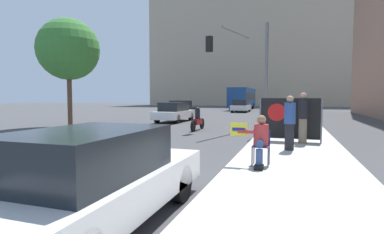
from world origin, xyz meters
TOP-DOWN VIEW (x-y plane):
  - ground_plane at (0.00, 0.00)m, footprint 160.00×160.00m
  - sidewalk_curb at (3.53, 15.00)m, footprint 3.13×90.00m
  - building_backdrop_far at (-2.00, 65.04)m, footprint 52.00×12.00m
  - seated_protester at (2.73, 3.29)m, footprint 0.94×0.77m
  - jogger_on_sidewalk at (3.38, 5.78)m, footprint 0.34×0.34m
  - pedestrian_behind at (3.82, 7.36)m, footprint 0.34×0.34m
  - protest_banner at (3.36, 7.73)m, footprint 2.22×0.06m
  - traffic_light_pole at (0.98, 11.51)m, footprint 3.37×3.14m
  - parked_car_curbside at (0.88, -0.55)m, footprint 1.74×4.23m
  - car_on_road_nearest at (-4.79, 16.57)m, footprint 1.74×4.69m
  - car_on_road_midblock at (-6.89, 23.57)m, footprint 1.85×4.13m
  - car_on_road_distant at (-2.48, 32.56)m, footprint 1.90×4.44m
  - city_bus_on_road at (-3.55, 40.55)m, footprint 2.55×10.77m
  - motorcycle_on_road at (-1.44, 11.65)m, footprint 0.28×2.22m
  - street_tree_near_curb at (-9.51, 11.11)m, footprint 3.70×3.70m

SIDE VIEW (x-z plane):
  - ground_plane at x=0.00m, z-range 0.00..0.00m
  - sidewalk_curb at x=3.53m, z-range 0.00..0.16m
  - motorcycle_on_road at x=-1.44m, z-range -0.09..1.18m
  - parked_car_curbside at x=0.88m, z-range 0.00..1.37m
  - car_on_road_nearest at x=-4.79m, z-range 0.00..1.44m
  - car_on_road_midblock at x=-6.89m, z-range -0.01..1.49m
  - car_on_road_distant at x=-2.48m, z-range -0.01..1.51m
  - seated_protester at x=2.73m, z-range 0.21..1.42m
  - protest_banner at x=3.36m, z-range 0.21..1.82m
  - jogger_on_sidewalk at x=3.38m, z-range 0.18..1.87m
  - pedestrian_behind at x=3.82m, z-range 0.18..1.99m
  - city_bus_on_road at x=-3.55m, z-range 0.24..3.38m
  - traffic_light_pole at x=0.98m, z-range 1.12..6.38m
  - street_tree_near_curb at x=-9.51m, z-range 1.42..7.98m
  - building_backdrop_far at x=-2.00m, z-range 0.00..26.58m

